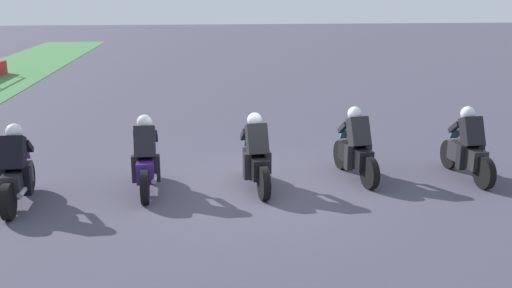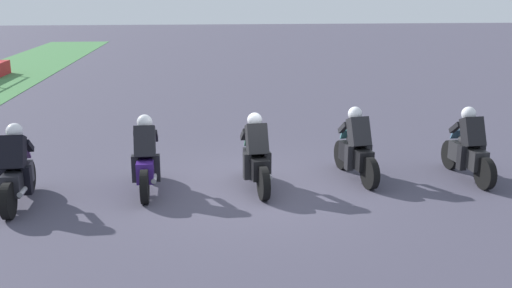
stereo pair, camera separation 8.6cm
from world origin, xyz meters
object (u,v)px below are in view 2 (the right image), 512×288
(rider_lane_b, at_px, (356,150))
(rider_lane_c, at_px, (256,158))
(rider_lane_a, at_px, (469,150))
(rider_lane_e, at_px, (17,172))
(rider_lane_d, at_px, (146,160))

(rider_lane_b, xyz_separation_m, rider_lane_c, (-0.40, 2.14, 0.00))
(rider_lane_a, bearing_deg, rider_lane_c, 88.46)
(rider_lane_a, height_order, rider_lane_e, same)
(rider_lane_b, bearing_deg, rider_lane_e, 89.03)
(rider_lane_c, bearing_deg, rider_lane_a, -94.07)
(rider_lane_d, bearing_deg, rider_lane_a, -90.22)
(rider_lane_c, height_order, rider_lane_d, same)
(rider_lane_b, height_order, rider_lane_d, same)
(rider_lane_e, bearing_deg, rider_lane_c, -85.36)
(rider_lane_a, relative_size, rider_lane_e, 1.00)
(rider_lane_a, distance_m, rider_lane_b, 2.34)
(rider_lane_b, distance_m, rider_lane_e, 6.63)
(rider_lane_b, height_order, rider_lane_c, same)
(rider_lane_b, bearing_deg, rider_lane_d, 86.09)
(rider_lane_a, relative_size, rider_lane_b, 1.00)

